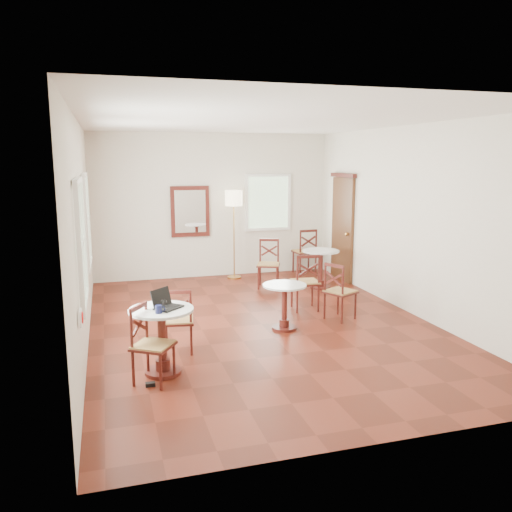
{
  "coord_description": "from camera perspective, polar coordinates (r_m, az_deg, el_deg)",
  "views": [
    {
      "loc": [
        -2.19,
        -7.18,
        2.45
      ],
      "look_at": [
        0.0,
        0.3,
        1.0
      ],
      "focal_mm": 36.29,
      "sensor_mm": 36.0,
      "label": 1
    }
  ],
  "objects": [
    {
      "name": "ground",
      "position": [
        7.9,
        0.62,
        -7.53
      ],
      "size": [
        7.0,
        7.0,
        0.0
      ],
      "primitive_type": "plane",
      "color": "#591B0F",
      "rests_on": "ground"
    },
    {
      "name": "floor_lamp",
      "position": [
        10.68,
        -2.47,
        5.74
      ],
      "size": [
        0.36,
        0.36,
        1.84
      ],
      "color": "#BF8C3F",
      "rests_on": "ground"
    },
    {
      "name": "laptop",
      "position": [
        6.03,
        -9.94,
        -5.15
      ],
      "size": [
        0.39,
        0.39,
        0.22
      ],
      "rotation": [
        0.0,
        0.0,
        0.74
      ],
      "color": "black",
      "rests_on": "cafe_table_near"
    },
    {
      "name": "power_adapter",
      "position": [
        5.97,
        -11.57,
        -13.7
      ],
      "size": [
        0.11,
        0.06,
        0.04
      ],
      "primitive_type": "cube",
      "color": "black",
      "rests_on": "ground"
    },
    {
      "name": "cafe_table_mid",
      "position": [
        7.59,
        3.15,
        -5.03
      ],
      "size": [
        0.64,
        0.64,
        0.67
      ],
      "color": "#4A1812",
      "rests_on": "ground"
    },
    {
      "name": "water_glass",
      "position": [
        6.01,
        -10.12,
        -5.22
      ],
      "size": [
        0.06,
        0.06,
        0.1
      ],
      "primitive_type": "cylinder",
      "color": "white",
      "rests_on": "cafe_table_near"
    },
    {
      "name": "room_shell",
      "position": [
        7.78,
        -0.37,
        6.4
      ],
      "size": [
        5.02,
        7.02,
        3.01
      ],
      "color": "silver",
      "rests_on": "ground"
    },
    {
      "name": "mouse",
      "position": [
        6.01,
        -10.37,
        -5.56
      ],
      "size": [
        0.11,
        0.07,
        0.04
      ],
      "primitive_type": "ellipsoid",
      "rotation": [
        0.0,
        0.0,
        0.1
      ],
      "color": "black",
      "rests_on": "cafe_table_near"
    },
    {
      "name": "chair_mid_b",
      "position": [
        8.13,
        9.18,
        -3.87
      ],
      "size": [
        0.56,
        0.56,
        0.9
      ],
      "rotation": [
        0.0,
        0.0,
        2.04
      ],
      "color": "#4A1812",
      "rests_on": "ground"
    },
    {
      "name": "cafe_table_back",
      "position": [
        10.06,
        7.12,
        -0.95
      ],
      "size": [
        0.7,
        0.7,
        0.75
      ],
      "color": "#4A1812",
      "rests_on": "ground"
    },
    {
      "name": "cafe_table_near",
      "position": [
        6.11,
        -10.34,
        -8.4
      ],
      "size": [
        0.74,
        0.74,
        0.78
      ],
      "color": "#4A1812",
      "rests_on": "ground"
    },
    {
      "name": "chair_back_a",
      "position": [
        11.32,
        5.43,
        0.52
      ],
      "size": [
        0.48,
        0.48,
        0.99
      ],
      "rotation": [
        0.0,
        0.0,
        3.19
      ],
      "color": "#4A1812",
      "rests_on": "ground"
    },
    {
      "name": "chair_mid_a",
      "position": [
        8.56,
        5.48,
        -2.86
      ],
      "size": [
        0.48,
        0.48,
        0.95
      ],
      "rotation": [
        0.0,
        0.0,
        3.03
      ],
      "color": "#4A1812",
      "rests_on": "ground"
    },
    {
      "name": "chair_near_b",
      "position": [
        5.93,
        -11.47,
        -9.54
      ],
      "size": [
        0.56,
        0.56,
        0.88
      ],
      "rotation": [
        0.0,
        0.0,
        0.99
      ],
      "color": "#4A1812",
      "rests_on": "ground"
    },
    {
      "name": "chair_near_a",
      "position": [
        6.76,
        -8.58,
        -7.01
      ],
      "size": [
        0.45,
        0.45,
        0.86
      ],
      "rotation": [
        0.0,
        0.0,
        2.99
      ],
      "color": "#4A1812",
      "rests_on": "ground"
    },
    {
      "name": "chair_back_b",
      "position": [
        10.04,
        1.39,
        -0.86
      ],
      "size": [
        0.56,
        0.56,
        0.94
      ],
      "rotation": [
        0.0,
        0.0,
        -0.38
      ],
      "color": "#4A1812",
      "rests_on": "ground"
    },
    {
      "name": "navy_mug",
      "position": [
        5.84,
        -10.66,
        -5.79
      ],
      "size": [
        0.11,
        0.08,
        0.09
      ],
      "color": "#101336",
      "rests_on": "cafe_table_near"
    }
  ]
}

